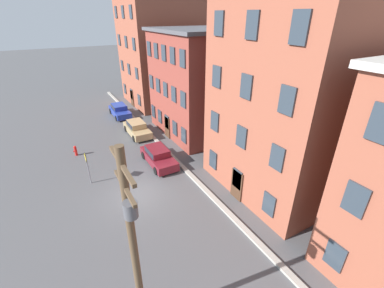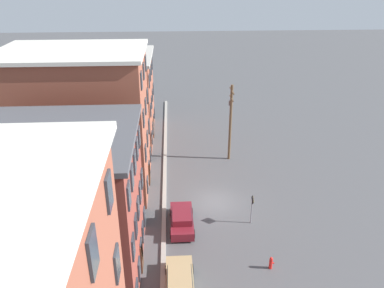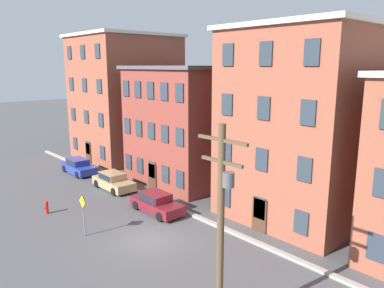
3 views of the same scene
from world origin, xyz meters
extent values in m
plane|color=#4C4C4F|center=(0.00, 0.00, 0.00)|extent=(200.00, 200.00, 0.00)
cube|color=#9E998E|center=(0.00, 4.50, 0.08)|extent=(56.00, 0.36, 0.16)
cube|color=brown|center=(-19.60, 10.90, 6.74)|extent=(9.52, 9.79, 13.48)
cube|color=silver|center=(-19.60, 10.90, 13.63)|extent=(10.02, 10.29, 0.30)
cube|color=#2D3842|center=(-22.77, 5.94, 1.68)|extent=(0.90, 0.10, 1.40)
cube|color=#2D3842|center=(-22.77, 5.94, 5.05)|extent=(0.90, 0.10, 1.40)
cube|color=#2D3842|center=(-22.77, 5.94, 8.42)|extent=(0.90, 0.10, 1.40)
cube|color=#2D3842|center=(-22.77, 5.94, 11.79)|extent=(0.90, 0.10, 1.40)
cube|color=#2D3842|center=(-19.60, 5.94, 1.68)|extent=(0.90, 0.10, 1.40)
cube|color=#2D3842|center=(-19.60, 5.94, 5.05)|extent=(0.90, 0.10, 1.40)
cube|color=#2D3842|center=(-19.60, 5.94, 8.42)|extent=(0.90, 0.10, 1.40)
cube|color=#2D3842|center=(-19.60, 5.94, 11.79)|extent=(0.90, 0.10, 1.40)
cube|color=#2D3842|center=(-16.43, 5.94, 1.68)|extent=(0.90, 0.10, 1.40)
cube|color=#2D3842|center=(-16.43, 5.94, 5.05)|extent=(0.90, 0.10, 1.40)
cube|color=#2D3842|center=(-16.43, 5.94, 8.42)|extent=(0.90, 0.10, 1.40)
cube|color=#2D3842|center=(-16.43, 5.94, 11.79)|extent=(0.90, 0.10, 1.40)
cube|color=#472D1E|center=(-19.60, 5.94, 1.10)|extent=(1.10, 0.10, 2.20)
cube|color=brown|center=(-7.81, 10.86, 5.05)|extent=(9.25, 9.73, 10.11)
cube|color=#4C4C51|center=(-7.81, 10.86, 10.26)|extent=(9.75, 10.23, 0.30)
cube|color=#2D3842|center=(-11.51, 5.94, 1.68)|extent=(0.90, 0.10, 1.40)
cube|color=#2D3842|center=(-11.51, 5.94, 5.05)|extent=(0.90, 0.10, 1.40)
cube|color=#2D3842|center=(-11.51, 5.94, 8.42)|extent=(0.90, 0.10, 1.40)
cube|color=#2D3842|center=(-9.66, 5.94, 1.68)|extent=(0.90, 0.10, 1.40)
cube|color=#2D3842|center=(-9.66, 5.94, 5.05)|extent=(0.90, 0.10, 1.40)
cube|color=#2D3842|center=(-9.66, 5.94, 8.42)|extent=(0.90, 0.10, 1.40)
cube|color=#2D3842|center=(-7.81, 5.94, 1.68)|extent=(0.90, 0.10, 1.40)
cube|color=#2D3842|center=(-7.81, 5.94, 5.05)|extent=(0.90, 0.10, 1.40)
cube|color=#2D3842|center=(-7.81, 5.94, 8.42)|extent=(0.90, 0.10, 1.40)
cube|color=#2D3842|center=(-5.96, 5.94, 1.68)|extent=(0.90, 0.10, 1.40)
cube|color=#2D3842|center=(-5.96, 5.94, 5.05)|extent=(0.90, 0.10, 1.40)
cube|color=#2D3842|center=(-5.96, 5.94, 8.42)|extent=(0.90, 0.10, 1.40)
cube|color=#2D3842|center=(-4.11, 5.94, 1.68)|extent=(0.90, 0.10, 1.40)
cube|color=#2D3842|center=(-4.11, 5.94, 5.05)|extent=(0.90, 0.10, 1.40)
cube|color=#2D3842|center=(-4.11, 5.94, 8.42)|extent=(0.90, 0.10, 1.40)
cube|color=#472D1E|center=(-7.81, 5.94, 1.10)|extent=(1.10, 0.10, 2.20)
cube|color=brown|center=(3.71, 11.88, 6.33)|extent=(8.90, 11.76, 12.66)
cube|color=silver|center=(3.71, 11.88, 12.81)|extent=(9.40, 12.26, 0.30)
cube|color=#2D3842|center=(0.74, 5.94, 1.58)|extent=(0.90, 0.10, 1.40)
cube|color=#2D3842|center=(0.74, 5.94, 4.75)|extent=(0.90, 0.10, 1.40)
cube|color=#2D3842|center=(0.74, 5.94, 7.91)|extent=(0.90, 0.10, 1.40)
cube|color=#2D3842|center=(0.74, 5.94, 11.08)|extent=(0.90, 0.10, 1.40)
cube|color=#2D3842|center=(3.71, 5.94, 1.58)|extent=(0.90, 0.10, 1.40)
cube|color=#2D3842|center=(3.71, 5.94, 4.75)|extent=(0.90, 0.10, 1.40)
cube|color=#2D3842|center=(3.71, 5.94, 7.91)|extent=(0.90, 0.10, 1.40)
cube|color=#2D3842|center=(3.71, 5.94, 11.08)|extent=(0.90, 0.10, 1.40)
cube|color=#2D3842|center=(6.67, 5.94, 1.58)|extent=(0.90, 0.10, 1.40)
cube|color=#2D3842|center=(6.67, 5.94, 4.75)|extent=(0.90, 0.10, 1.40)
cube|color=#2D3842|center=(6.67, 5.94, 7.91)|extent=(0.90, 0.10, 1.40)
cube|color=#2D3842|center=(6.67, 5.94, 11.08)|extent=(0.90, 0.10, 1.40)
cube|color=#472D1E|center=(3.71, 5.94, 1.10)|extent=(1.10, 0.10, 2.20)
cube|color=#2D3842|center=(10.86, 5.94, 1.64)|extent=(0.90, 0.10, 1.40)
cube|color=#2D3842|center=(10.86, 5.94, 4.92)|extent=(0.90, 0.10, 1.40)
cube|color=#233899|center=(-16.46, 3.32, 0.53)|extent=(4.40, 1.80, 0.70)
cube|color=#233899|center=(-16.66, 3.32, 1.15)|extent=(2.20, 1.51, 0.55)
cube|color=#1E232D|center=(-16.66, 3.32, 1.15)|extent=(2.02, 1.58, 0.48)
cylinder|color=black|center=(-15.01, 4.17, 0.33)|extent=(0.66, 0.22, 0.66)
cylinder|color=black|center=(-15.01, 2.47, 0.33)|extent=(0.66, 0.22, 0.66)
cylinder|color=black|center=(-17.91, 4.17, 0.33)|extent=(0.66, 0.22, 0.66)
cylinder|color=black|center=(-17.91, 2.47, 0.33)|extent=(0.66, 0.22, 0.66)
cube|color=tan|center=(-9.90, 3.39, 0.53)|extent=(4.40, 1.80, 0.70)
cube|color=tan|center=(-10.10, 3.39, 1.15)|extent=(2.20, 1.51, 0.55)
cube|color=#1E232D|center=(-10.10, 3.39, 1.15)|extent=(2.02, 1.58, 0.48)
cylinder|color=black|center=(-8.45, 4.24, 0.33)|extent=(0.66, 0.22, 0.66)
cylinder|color=black|center=(-8.45, 2.54, 0.33)|extent=(0.66, 0.22, 0.66)
cylinder|color=black|center=(-11.35, 4.24, 0.33)|extent=(0.66, 0.22, 0.66)
cylinder|color=black|center=(-11.35, 2.54, 0.33)|extent=(0.66, 0.22, 0.66)
cube|color=maroon|center=(-3.25, 3.04, 0.53)|extent=(4.40, 1.80, 0.70)
cube|color=maroon|center=(-3.45, 3.04, 1.15)|extent=(2.20, 1.51, 0.55)
cube|color=#1E232D|center=(-3.45, 3.04, 1.15)|extent=(2.02, 1.58, 0.48)
cylinder|color=black|center=(-1.80, 3.89, 0.33)|extent=(0.66, 0.22, 0.66)
cylinder|color=black|center=(-1.80, 2.19, 0.33)|extent=(0.66, 0.22, 0.66)
cylinder|color=black|center=(-4.70, 3.89, 0.33)|extent=(0.66, 0.22, 0.66)
cylinder|color=black|center=(-4.70, 2.19, 0.33)|extent=(0.66, 0.22, 0.66)
cylinder|color=slate|center=(-3.15, -2.62, 1.27)|extent=(0.08, 0.08, 2.53)
cube|color=yellow|center=(-3.15, -2.65, 2.24)|extent=(0.81, 0.03, 0.81)
cube|color=black|center=(-3.15, -2.64, 2.24)|extent=(0.88, 0.02, 0.88)
cylinder|color=brown|center=(8.33, -2.51, 4.18)|extent=(0.28, 0.28, 8.37)
cube|color=brown|center=(8.33, -2.51, 7.77)|extent=(2.40, 0.12, 0.12)
cube|color=brown|center=(8.33, -2.51, 6.97)|extent=(2.00, 0.12, 0.12)
cylinder|color=#515156|center=(8.68, -2.51, 6.37)|extent=(0.44, 0.44, 0.55)
cylinder|color=red|center=(-8.32, -2.99, 0.40)|extent=(0.24, 0.24, 0.80)
sphere|color=red|center=(-8.32, -2.99, 0.85)|extent=(0.22, 0.22, 0.22)
cylinder|color=red|center=(-8.32, -3.15, 0.45)|extent=(0.10, 0.12, 0.10)
camera|label=1|loc=(14.77, -3.82, 11.60)|focal=24.00mm
camera|label=2|loc=(-27.94, 3.62, 19.04)|focal=35.00mm
camera|label=3|loc=(17.41, -12.10, 10.38)|focal=35.00mm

